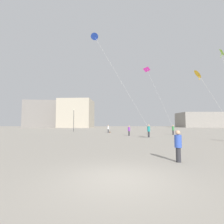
% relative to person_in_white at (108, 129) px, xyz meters
% --- Properties ---
extents(ground_plane, '(300.00, 300.00, 0.00)m').
position_rel_person_in_white_xyz_m(ground_plane, '(0.67, -30.47, -0.92)').
color(ground_plane, '#9E9689').
extents(person_in_white, '(0.36, 0.36, 1.68)m').
position_rel_person_in_white_xyz_m(person_in_white, '(0.00, 0.00, 0.00)').
color(person_in_white, '#2D2D33').
rests_on(person_in_white, ground_plane).
extents(person_in_green, '(0.38, 0.38, 1.72)m').
position_rel_person_in_white_xyz_m(person_in_green, '(11.66, -6.83, 0.03)').
color(person_in_green, '#2D2D33').
rests_on(person_in_green, ground_plane).
extents(person_in_teal, '(0.40, 0.40, 1.83)m').
position_rel_person_in_white_xyz_m(person_in_teal, '(5.99, -12.39, 0.08)').
color(person_in_teal, '#2D2D33').
rests_on(person_in_teal, ground_plane).
extents(person_in_purple, '(0.36, 0.36, 1.65)m').
position_rel_person_in_white_xyz_m(person_in_purple, '(3.52, -9.14, -0.02)').
color(person_in_purple, '#2D2D33').
rests_on(person_in_purple, ground_plane).
extents(person_in_blue, '(0.34, 0.34, 1.58)m').
position_rel_person_in_white_xyz_m(person_in_blue, '(3.80, -27.97, -0.05)').
color(person_in_blue, '#2D2D33').
rests_on(person_in_blue, ground_plane).
extents(kite_magenta_delta, '(4.61, 3.48, 11.94)m').
position_rel_person_in_white_xyz_m(kite_magenta_delta, '(7.87, -3.94, 11.69)').
color(kite_magenta_delta, '#D12899').
extents(kite_lime_delta, '(1.58, 1.09, 8.69)m').
position_rel_person_in_white_xyz_m(kite_lime_delta, '(12.60, -19.06, 8.54)').
color(kite_lime_delta, '#8CD12D').
extents(kite_cobalt_diamond, '(7.95, 5.39, 11.35)m').
position_rel_person_in_white_xyz_m(kite_cobalt_diamond, '(-1.32, -17.26, 11.18)').
color(kite_cobalt_diamond, blue).
extents(kite_amber_diamond, '(5.79, 3.69, 5.51)m').
position_rel_person_in_white_xyz_m(kite_amber_diamond, '(8.39, -21.78, 5.43)').
color(kite_amber_diamond, yellow).
extents(building_left_hall, '(25.66, 15.18, 15.48)m').
position_rel_person_in_white_xyz_m(building_left_hall, '(-36.33, 62.09, 6.82)').
color(building_left_hall, gray).
rests_on(building_left_hall, ground_plane).
extents(building_centre_hall, '(18.41, 18.19, 15.44)m').
position_rel_person_in_white_xyz_m(building_centre_hall, '(-18.33, 56.63, 6.80)').
color(building_centre_hall, '#B2A893').
rests_on(building_centre_hall, ground_plane).
extents(building_right_hall, '(22.78, 15.18, 8.75)m').
position_rel_person_in_white_xyz_m(building_right_hall, '(53.67, 62.25, 3.45)').
color(building_right_hall, gray).
rests_on(building_right_hall, ground_plane).
extents(lamppost_east, '(0.36, 0.36, 5.92)m').
position_rel_person_in_white_xyz_m(lamppost_east, '(-9.16, 7.21, 2.96)').
color(lamppost_east, '#2D2D30').
rests_on(lamppost_east, ground_plane).
extents(handbag_beside_flyer, '(0.27, 0.35, 0.24)m').
position_rel_person_in_white_xyz_m(handbag_beside_flyer, '(0.35, 0.10, -0.80)').
color(handbag_beside_flyer, brown).
rests_on(handbag_beside_flyer, ground_plane).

